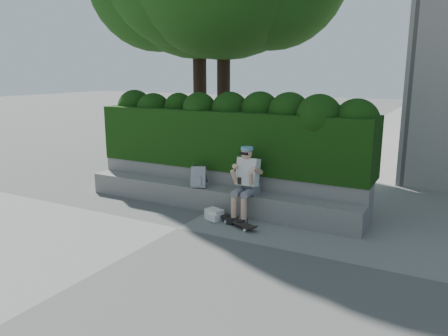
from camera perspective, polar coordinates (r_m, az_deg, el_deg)
The scene contains 8 objects.
ground at distance 7.92m, azimuth -6.07°, elevation -7.81°, with size 80.00×80.00×0.00m, color slate.
bench_ledge at distance 8.85m, azimuth -1.50°, elevation -4.00°, with size 6.00×0.45×0.45m, color gray.
planter_wall at distance 9.21m, azimuth -0.03°, elevation -2.37°, with size 6.00×0.50×0.75m, color gray.
hedge at distance 9.20m, azimuth 0.65°, elevation 3.83°, with size 6.00×1.00×1.20m, color black.
person at distance 8.18m, azimuth 2.94°, elevation -1.58°, with size 0.40×0.76×1.38m.
skateboard at distance 7.95m, azimuth 1.90°, elevation -7.16°, with size 0.79×0.49×0.08m.
backpack_plaid at distance 8.79m, azimuth -3.35°, elevation -1.18°, with size 0.29×0.16×0.43m, color #B3B2B7.
backpack_ground at distance 8.29m, azimuth -1.28°, elevation -6.07°, with size 0.31×0.22×0.20m, color white.
Camera 1 is at (4.26, -6.08, 2.76)m, focal length 35.00 mm.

